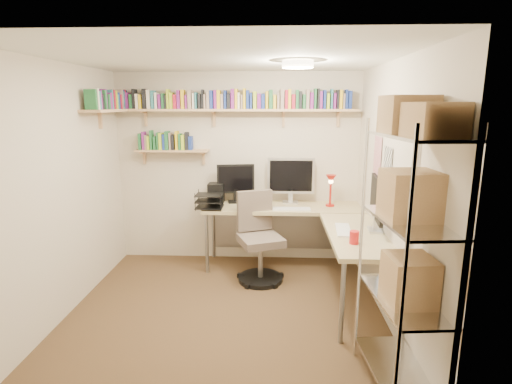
# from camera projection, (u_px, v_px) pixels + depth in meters

# --- Properties ---
(ground) EXTENTS (3.20, 3.20, 0.00)m
(ground) POSITION_uv_depth(u_px,v_px,m) (226.00, 310.00, 4.14)
(ground) COLOR #43311D
(ground) RESTS_ON ground
(room_shell) EXTENTS (3.24, 3.04, 2.52)m
(room_shell) POSITION_uv_depth(u_px,v_px,m) (224.00, 163.00, 3.81)
(room_shell) COLOR beige
(room_shell) RESTS_ON ground
(wall_shelves) EXTENTS (3.12, 1.09, 0.80)m
(wall_shelves) POSITION_uv_depth(u_px,v_px,m) (203.00, 109.00, 4.99)
(wall_shelves) COLOR tan
(wall_shelves) RESTS_ON ground
(corner_desk) EXTENTS (2.18, 2.13, 1.42)m
(corner_desk) POSITION_uv_depth(u_px,v_px,m) (291.00, 212.00, 4.85)
(corner_desk) COLOR tan
(corner_desk) RESTS_ON ground
(office_chair) EXTENTS (0.62, 0.62, 1.07)m
(office_chair) POSITION_uv_depth(u_px,v_px,m) (259.00, 244.00, 4.80)
(office_chair) COLOR black
(office_chair) RESTS_ON ground
(wire_rack) EXTENTS (0.50, 0.90, 2.15)m
(wire_rack) POSITION_uv_depth(u_px,v_px,m) (412.00, 206.00, 2.71)
(wire_rack) COLOR silver
(wire_rack) RESTS_ON ground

